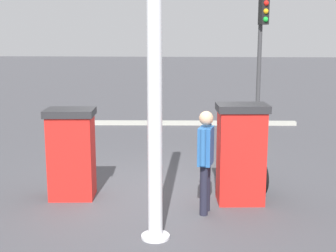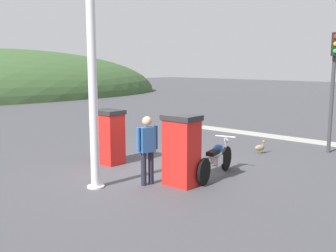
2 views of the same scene
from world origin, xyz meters
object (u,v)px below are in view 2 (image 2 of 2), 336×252
(motorcycle_near_pump, at_px, (216,159))
(roadside_traffic_light, at_px, (334,72))
(attendant_person, at_px, (147,146))
(fuel_pump_near, at_px, (182,150))
(fuel_pump_far, at_px, (109,136))
(wandering_duck, at_px, (260,147))
(canopy_support_pole, at_px, (93,92))

(motorcycle_near_pump, height_order, roadside_traffic_light, roadside_traffic_light)
(roadside_traffic_light, bearing_deg, attendant_person, 166.62)
(fuel_pump_near, height_order, fuel_pump_far, fuel_pump_near)
(fuel_pump_far, height_order, wandering_duck, fuel_pump_far)
(attendant_person, distance_m, canopy_support_pole, 1.77)
(fuel_pump_far, height_order, attendant_person, attendant_person)
(fuel_pump_near, relative_size, fuel_pump_far, 1.08)
(attendant_person, xyz_separation_m, wandering_duck, (4.78, -0.04, -0.74))
(roadside_traffic_light, height_order, canopy_support_pole, canopy_support_pole)
(wandering_duck, height_order, roadside_traffic_light, roadside_traffic_light)
(fuel_pump_far, bearing_deg, fuel_pump_near, -90.00)
(motorcycle_near_pump, bearing_deg, canopy_support_pole, 152.67)
(attendant_person, height_order, wandering_duck, attendant_person)
(fuel_pump_far, distance_m, roadside_traffic_light, 7.29)
(fuel_pump_far, xyz_separation_m, wandering_duck, (4.22, -2.35, -0.59))
(attendant_person, xyz_separation_m, canopy_support_pole, (-1.01, 0.68, 1.28))
(fuel_pump_far, xyz_separation_m, canopy_support_pole, (-1.57, -1.63, 1.43))
(fuel_pump_near, distance_m, attendant_person, 0.82)
(fuel_pump_near, bearing_deg, attendant_person, 133.43)
(motorcycle_near_pump, bearing_deg, roadside_traffic_light, -9.77)
(fuel_pump_far, height_order, roadside_traffic_light, roadside_traffic_light)
(roadside_traffic_light, xyz_separation_m, canopy_support_pole, (-7.49, 2.23, -0.39))
(fuel_pump_near, distance_m, fuel_pump_far, 2.90)
(wandering_duck, bearing_deg, fuel_pump_near, -172.58)
(wandering_duck, bearing_deg, fuel_pump_far, 150.90)
(motorcycle_near_pump, bearing_deg, wandering_duck, 12.49)
(fuel_pump_near, relative_size, canopy_support_pole, 0.37)
(fuel_pump_far, xyz_separation_m, motorcycle_near_pump, (1.15, -3.03, -0.32))
(canopy_support_pole, bearing_deg, attendant_person, -34.14)
(motorcycle_near_pump, bearing_deg, fuel_pump_near, 173.51)
(fuel_pump_far, height_order, canopy_support_pole, canopy_support_pole)
(fuel_pump_far, relative_size, roadside_traffic_light, 0.41)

